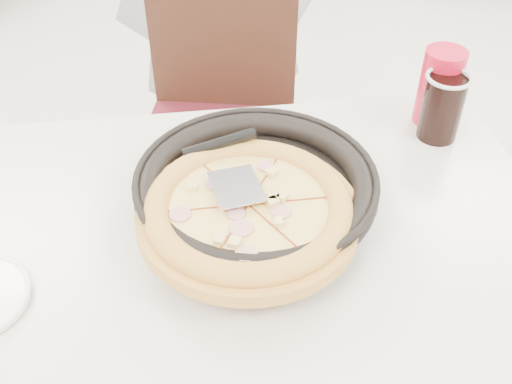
{
  "coord_description": "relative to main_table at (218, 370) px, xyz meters",
  "views": [
    {
      "loc": [
        -0.38,
        -1.04,
        1.46
      ],
      "look_at": [
        -0.27,
        -0.28,
        0.8
      ],
      "focal_mm": 42.0,
      "sensor_mm": 36.0,
      "label": 1
    }
  ],
  "objects": [
    {
      "name": "red_cup",
      "position": [
        0.49,
        0.3,
        0.45
      ],
      "size": [
        0.08,
        0.08,
        0.16
      ],
      "primitive_type": "cylinder",
      "rotation": [
        0.0,
        0.0,
        -0.02
      ],
      "color": "red",
      "rests_on": "main_table"
    },
    {
      "name": "floor",
      "position": [
        0.36,
        0.34,
        -0.38
      ],
      "size": [
        7.0,
        7.0,
        0.0
      ],
      "primitive_type": "plane",
      "color": "silver",
      "rests_on": "ground"
    },
    {
      "name": "pizza",
      "position": [
        0.07,
        -0.0,
        0.44
      ],
      "size": [
        0.36,
        0.36,
        0.02
      ],
      "primitive_type": "cylinder",
      "rotation": [
        0.0,
        0.0,
        -0.02
      ],
      "color": "#BE8F47",
      "rests_on": "pizza_pan"
    },
    {
      "name": "chair_far",
      "position": [
        0.06,
        0.69,
        0.1
      ],
      "size": [
        0.5,
        0.5,
        0.95
      ],
      "primitive_type": null,
      "rotation": [
        0.0,
        0.0,
        2.92
      ],
      "color": "black",
      "rests_on": "floor"
    },
    {
      "name": "pizza_server",
      "position": [
        0.05,
        0.03,
        0.47
      ],
      "size": [
        0.09,
        0.11,
        0.0
      ],
      "primitive_type": "cube",
      "rotation": [
        0.0,
        0.0,
        0.15
      ],
      "color": "silver",
      "rests_on": "pizza"
    },
    {
      "name": "trivet",
      "position": [
        0.04,
        0.02,
        0.39
      ],
      "size": [
        0.13,
        0.13,
        0.04
      ],
      "primitive_type": "cylinder",
      "rotation": [
        0.0,
        0.0,
        -0.02
      ],
      "color": "black",
      "rests_on": "main_table"
    },
    {
      "name": "main_table",
      "position": [
        0.0,
        0.0,
        0.0
      ],
      "size": [
        1.22,
        0.82,
        0.75
      ],
      "primitive_type": null,
      "rotation": [
        0.0,
        0.0,
        -0.02
      ],
      "color": "silver",
      "rests_on": "floor"
    },
    {
      "name": "pizza_pan",
      "position": [
        0.09,
        0.06,
        0.42
      ],
      "size": [
        0.4,
        0.4,
        0.01
      ],
      "primitive_type": "cylinder",
      "rotation": [
        0.0,
        0.0,
        -0.02
      ],
      "color": "black",
      "rests_on": "trivet"
    },
    {
      "name": "cola_glass",
      "position": [
        0.48,
        0.24,
        0.44
      ],
      "size": [
        0.08,
        0.08,
        0.13
      ],
      "primitive_type": "cylinder",
      "rotation": [
        0.0,
        0.0,
        -0.02
      ],
      "color": "black",
      "rests_on": "main_table"
    }
  ]
}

